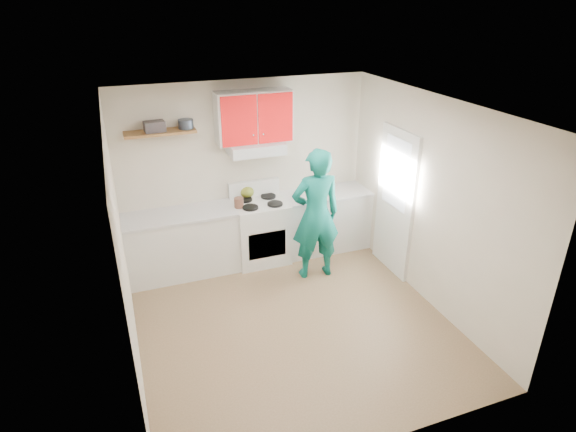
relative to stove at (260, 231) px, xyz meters
name	(u,v)px	position (x,y,z in m)	size (l,w,h in m)	color
floor	(292,321)	(-0.10, -1.57, -0.46)	(3.80, 3.80, 0.00)	brown
ceiling	(293,108)	(-0.10, -1.57, 2.14)	(3.60, 3.80, 0.04)	white
back_wall	(246,171)	(-0.10, 0.32, 0.84)	(3.60, 0.04, 2.60)	beige
front_wall	(381,327)	(-0.10, -3.47, 0.84)	(3.60, 0.04, 2.60)	beige
left_wall	(123,253)	(-1.90, -1.57, 0.84)	(0.04, 3.80, 2.60)	beige
right_wall	(430,203)	(1.70, -1.57, 0.84)	(0.04, 3.80, 2.60)	beige
door	(395,202)	(1.68, -0.88, 0.56)	(0.05, 0.85, 2.05)	white
door_glass	(396,174)	(1.65, -0.88, 0.99)	(0.01, 0.55, 0.95)	white
counter_left	(182,244)	(-1.14, 0.02, -0.01)	(1.52, 0.60, 0.90)	silver
counter_right	(324,221)	(1.04, 0.02, -0.01)	(1.32, 0.60, 0.90)	silver
stove	(260,231)	(0.00, 0.00, 0.00)	(0.76, 0.65, 0.92)	white
range_hood	(256,148)	(0.00, 0.10, 1.24)	(0.76, 0.44, 0.15)	silver
upper_cabinets	(254,117)	(0.00, 0.16, 1.66)	(1.02, 0.33, 0.70)	red
shelf	(160,132)	(-1.25, 0.18, 1.56)	(0.90, 0.30, 0.04)	brown
books	(154,126)	(-1.31, 0.16, 1.64)	(0.25, 0.18, 0.13)	#393235
tin	(186,124)	(-0.91, 0.18, 1.64)	(0.19, 0.19, 0.12)	#333D4C
kettle	(247,192)	(-0.11, 0.25, 0.55)	(0.20, 0.20, 0.17)	olive
crock	(239,203)	(-0.32, -0.05, 0.52)	(0.13, 0.13, 0.16)	brown
cutting_board	(323,195)	(0.99, -0.02, 0.45)	(0.33, 0.24, 0.02)	olive
silicone_mat	(357,191)	(1.53, -0.07, 0.44)	(0.31, 0.25, 0.01)	#B21219
person	(316,215)	(0.58, -0.67, 0.47)	(0.68, 0.44, 1.85)	#0B695E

